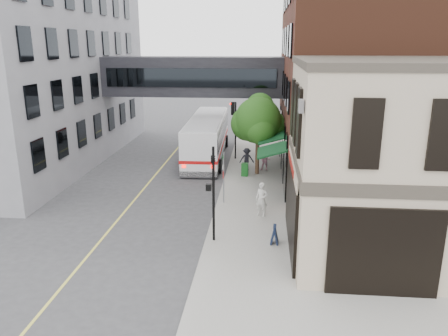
% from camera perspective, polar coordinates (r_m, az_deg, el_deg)
% --- Properties ---
extents(ground, '(120.00, 120.00, 0.00)m').
position_cam_1_polar(ground, '(19.12, -3.26, -12.28)').
color(ground, '#38383A').
rests_on(ground, ground).
extents(sidewalk_main, '(4.00, 60.00, 0.15)m').
position_cam_1_polar(sidewalk_main, '(31.93, 3.99, -0.32)').
color(sidewalk_main, gray).
rests_on(sidewalk_main, ground).
extents(corner_building, '(10.19, 8.12, 8.45)m').
position_cam_1_polar(corner_building, '(20.28, 23.42, 0.86)').
color(corner_building, '#B9A58E').
rests_on(corner_building, ground).
extents(brick_building, '(13.76, 18.00, 14.00)m').
position_cam_1_polar(brick_building, '(32.54, 18.78, 11.58)').
color(brick_building, '#4A2517').
rests_on(brick_building, ground).
extents(opposite_building, '(14.00, 24.00, 14.00)m').
position_cam_1_polar(opposite_building, '(38.12, -26.22, 11.37)').
color(opposite_building, slate).
rests_on(opposite_building, ground).
extents(skyway_bridge, '(14.00, 3.18, 3.00)m').
position_cam_1_polar(skyway_bridge, '(35.17, -3.98, 11.86)').
color(skyway_bridge, black).
rests_on(skyway_bridge, ground).
extents(traffic_signal_near, '(0.44, 0.22, 4.60)m').
position_cam_1_polar(traffic_signal_near, '(19.73, -1.48, -1.91)').
color(traffic_signal_near, black).
rests_on(traffic_signal_near, sidewalk_main).
extents(traffic_signal_far, '(0.53, 0.28, 4.50)m').
position_cam_1_polar(traffic_signal_far, '(34.19, 1.29, 6.43)').
color(traffic_signal_far, black).
rests_on(traffic_signal_far, sidewalk_main).
extents(street_sign_pole, '(0.08, 0.75, 3.00)m').
position_cam_1_polar(street_sign_pole, '(24.78, -0.06, -0.66)').
color(street_sign_pole, gray).
rests_on(street_sign_pole, sidewalk_main).
extents(street_tree, '(3.80, 3.20, 5.60)m').
position_cam_1_polar(street_tree, '(30.29, 4.47, 6.23)').
color(street_tree, '#382619').
rests_on(street_tree, sidewalk_main).
extents(lane_marking, '(0.12, 40.00, 0.01)m').
position_cam_1_polar(lane_marking, '(29.14, -10.12, -2.30)').
color(lane_marking, '#D8CC4C').
rests_on(lane_marking, ground).
extents(bus, '(3.19, 12.10, 3.24)m').
position_cam_1_polar(bus, '(35.35, -2.23, 4.23)').
color(bus, white).
rests_on(bus, ground).
extents(pedestrian_a, '(0.78, 0.65, 1.83)m').
position_cam_1_polar(pedestrian_a, '(23.28, 4.94, -4.09)').
color(pedestrian_a, silver).
rests_on(pedestrian_a, sidewalk_main).
extents(pedestrian_b, '(0.86, 0.74, 1.53)m').
position_cam_1_polar(pedestrian_b, '(31.56, 5.39, 1.04)').
color(pedestrian_b, '#C37E98').
rests_on(pedestrian_b, sidewalk_main).
extents(pedestrian_c, '(1.12, 0.74, 1.63)m').
position_cam_1_polar(pedestrian_c, '(31.54, 2.99, 1.17)').
color(pedestrian_c, black).
rests_on(pedestrian_c, sidewalk_main).
extents(newspaper_box, '(0.49, 0.45, 0.91)m').
position_cam_1_polar(newspaper_box, '(30.24, 2.74, -0.20)').
color(newspaper_box, '#124F18').
rests_on(newspaper_box, sidewalk_main).
extents(sandwich_board, '(0.35, 0.51, 0.88)m').
position_cam_1_polar(sandwich_board, '(20.39, 6.62, -8.62)').
color(sandwich_board, '#101A32').
rests_on(sandwich_board, sidewalk_main).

